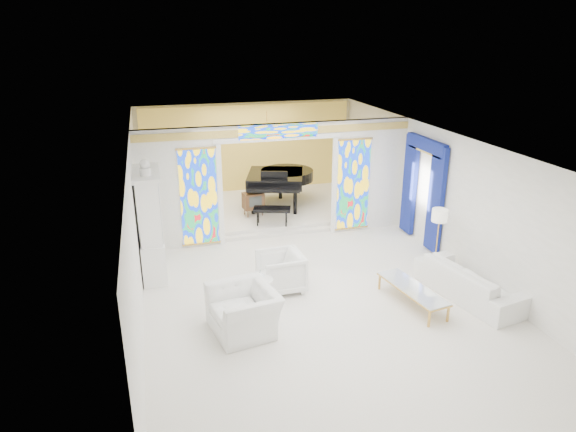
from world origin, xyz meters
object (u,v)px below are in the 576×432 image
object	(u,v)px
china_cabinet	(151,225)
sofa	(470,281)
armchair_left	(244,310)
armchair_right	(281,272)
coffee_table	(412,289)
grand_piano	(281,178)
tv_console	(253,201)

from	to	relation	value
china_cabinet	sofa	bearing A→B (deg)	-24.44
armchair_left	armchair_right	distance (m)	1.69
coffee_table	grand_piano	xyz separation A→B (m)	(-1.05, 6.26, 0.65)
sofa	tv_console	bearing A→B (deg)	20.41
armchair_left	tv_console	bearing A→B (deg)	155.94
sofa	grand_piano	size ratio (longest dim) A/B	0.75
armchair_right	grand_piano	xyz separation A→B (m)	(1.30, 4.94, 0.59)
coffee_table	china_cabinet	bearing A→B (deg)	150.33
tv_console	armchair_left	bearing A→B (deg)	-111.47
grand_piano	coffee_table	bearing A→B (deg)	-62.94
armchair_left	grand_piano	world-z (taller)	grand_piano
armchair_right	sofa	xyz separation A→B (m)	(3.64, -1.34, -0.06)
armchair_right	tv_console	bearing A→B (deg)	173.34
china_cabinet	tv_console	xyz separation A→B (m)	(2.83, 2.74, -0.56)
armchair_right	coffee_table	xyz separation A→B (m)	(2.35, -1.32, -0.06)
sofa	grand_piano	bearing A→B (deg)	9.78
china_cabinet	armchair_left	xyz separation A→B (m)	(1.49, -2.80, -0.76)
grand_piano	armchair_right	bearing A→B (deg)	-87.20
armchair_right	china_cabinet	bearing A→B (deg)	-122.52
china_cabinet	armchair_right	bearing A→B (deg)	-29.99
coffee_table	tv_console	xyz separation A→B (m)	(-2.05, 5.52, 0.26)
armchair_right	grand_piano	size ratio (longest dim) A/B	0.29
armchair_right	sofa	distance (m)	3.88
china_cabinet	armchair_left	size ratio (longest dim) A/B	2.17
armchair_left	armchair_right	size ratio (longest dim) A/B	1.38
china_cabinet	coffee_table	xyz separation A→B (m)	(4.88, -2.78, -0.82)
grand_piano	tv_console	world-z (taller)	grand_piano
coffee_table	grand_piano	size ratio (longest dim) A/B	0.56
china_cabinet	grand_piano	bearing A→B (deg)	42.24
coffee_table	armchair_left	bearing A→B (deg)	-179.71
armchair_right	tv_console	world-z (taller)	tv_console
coffee_table	grand_piano	distance (m)	6.38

